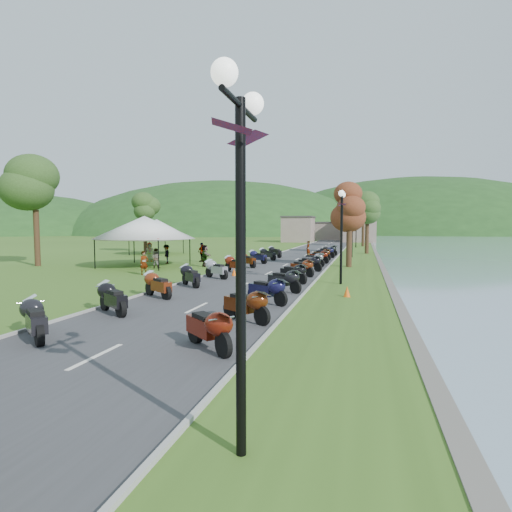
% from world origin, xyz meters
% --- Properties ---
extents(road, '(7.00, 120.00, 0.02)m').
position_xyz_m(road, '(0.00, 40.00, 0.01)').
color(road, '#3D3D40').
rests_on(road, ground).
extents(hills_backdrop, '(360.00, 120.00, 76.00)m').
position_xyz_m(hills_backdrop, '(0.00, 200.00, 0.00)').
color(hills_backdrop, '#285621').
rests_on(hills_backdrop, ground).
extents(far_building, '(18.00, 16.00, 5.00)m').
position_xyz_m(far_building, '(-2.00, 85.00, 2.50)').
color(far_building, gray).
rests_on(far_building, ground).
extents(moto_row_left, '(2.60, 43.48, 1.10)m').
position_xyz_m(moto_row_left, '(-2.50, 15.09, 0.55)').
color(moto_row_left, '#331411').
rests_on(moto_row_left, ground).
extents(moto_row_right, '(2.60, 37.08, 1.10)m').
position_xyz_m(moto_row_right, '(2.42, 22.58, 0.55)').
color(moto_row_right, '#331411').
rests_on(moto_row_right, ground).
extents(streetlamp_near, '(1.40, 1.40, 5.00)m').
position_xyz_m(streetlamp_near, '(4.62, 0.95, 2.50)').
color(streetlamp_near, black).
rests_on(streetlamp_near, ground).
extents(vendor_tent_main, '(5.31, 5.31, 4.00)m').
position_xyz_m(vendor_tent_main, '(-10.62, 24.15, 2.00)').
color(vendor_tent_main, silver).
rests_on(vendor_tent_main, ground).
extents(vendor_tent_side, '(4.43, 4.43, 4.00)m').
position_xyz_m(vendor_tent_side, '(-16.69, 36.94, 2.00)').
color(vendor_tent_side, silver).
rests_on(vendor_tent_side, ground).
extents(tree_park_left, '(3.68, 3.68, 10.21)m').
position_xyz_m(tree_park_left, '(-19.06, 22.08, 5.11)').
color(tree_park_left, '#395D25').
rests_on(tree_park_left, ground).
extents(tree_lakeside, '(2.73, 2.73, 7.57)m').
position_xyz_m(tree_lakeside, '(5.08, 27.66, 3.79)').
color(tree_lakeside, '#395D25').
rests_on(tree_lakeside, ground).
extents(pedestrian_a, '(0.66, 0.70, 1.56)m').
position_xyz_m(pedestrian_a, '(-7.68, 19.06, 0.00)').
color(pedestrian_a, slate).
rests_on(pedestrian_a, ground).
extents(pedestrian_b, '(0.78, 0.49, 1.52)m').
position_xyz_m(pedestrian_b, '(-9.03, 22.97, 0.00)').
color(pedestrian_b, slate).
rests_on(pedestrian_b, ground).
extents(pedestrian_c, '(0.96, 1.11, 1.63)m').
position_xyz_m(pedestrian_c, '(-10.10, 26.70, 0.00)').
color(pedestrian_c, slate).
rests_on(pedestrian_c, ground).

